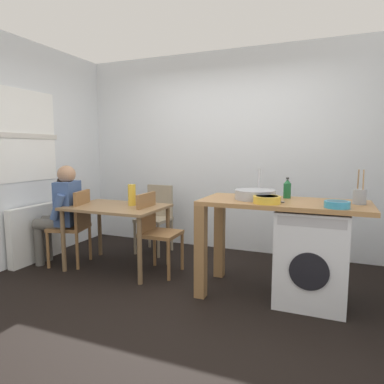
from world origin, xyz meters
TOP-DOWN VIEW (x-y plane):
  - ground_plane at (0.00, 0.00)m, footprint 5.46×5.46m
  - wall_back at (0.00, 1.75)m, footprint 4.60×0.10m
  - wall_window_side at (-2.15, 0.00)m, footprint 0.12×3.80m
  - radiator at (-2.02, 0.30)m, footprint 0.10×0.80m
  - dining_table at (-0.94, 0.46)m, footprint 1.10×0.76m
  - chair_person_seat at (-1.48, 0.38)m, footprint 0.49×0.49m
  - chair_opposite at (-0.46, 0.51)m, footprint 0.40×0.40m
  - chair_spare_by_wall at (-0.83, 1.23)m, footprint 0.42×0.42m
  - seated_person at (-1.64, 0.34)m, footprint 0.55×0.54m
  - kitchen_counter at (0.74, 0.37)m, footprint 1.50×0.68m
  - washing_machine at (1.22, 0.36)m, footprint 0.60×0.61m
  - sink_basin at (0.69, 0.37)m, footprint 0.38×0.38m
  - tap at (0.69, 0.55)m, footprint 0.02×0.02m
  - bottle_tall_green at (0.96, 0.56)m, footprint 0.07×0.07m
  - mixing_bowl at (0.84, 0.17)m, footprint 0.24×0.24m
  - utensil_crock at (1.58, 0.42)m, footprint 0.11×0.11m
  - colander at (1.40, 0.15)m, footprint 0.20×0.20m
  - vase at (-0.79, 0.56)m, footprint 0.09×0.09m
  - scissors at (0.90, 0.27)m, footprint 0.15×0.06m

SIDE VIEW (x-z plane):
  - ground_plane at x=0.00m, z-range 0.00..0.00m
  - radiator at x=-2.02m, z-range 0.00..0.70m
  - washing_machine at x=1.22m, z-range 0.00..0.86m
  - chair_person_seat at x=-1.48m, z-range 0.06..0.96m
  - chair_opposite at x=-0.46m, z-range 0.06..0.96m
  - chair_spare_by_wall at x=-0.83m, z-range 0.06..0.96m
  - dining_table at x=-0.94m, z-range 0.27..1.01m
  - seated_person at x=-1.64m, z-range 0.07..1.27m
  - kitchen_counter at x=0.74m, z-range 0.30..1.22m
  - vase at x=-0.79m, z-range 0.74..0.99m
  - scissors at x=0.90m, z-range 0.92..0.93m
  - colander at x=1.40m, z-range 0.92..0.98m
  - mixing_bowl at x=0.84m, z-range 0.92..0.99m
  - sink_basin at x=0.69m, z-range 0.92..1.01m
  - utensil_crock at x=1.58m, z-range 0.84..1.14m
  - bottle_tall_green at x=0.96m, z-range 0.91..1.11m
  - tap at x=0.69m, z-range 0.92..1.20m
  - wall_back at x=0.00m, z-range 0.00..2.70m
  - wall_window_side at x=-2.15m, z-range 0.00..2.70m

